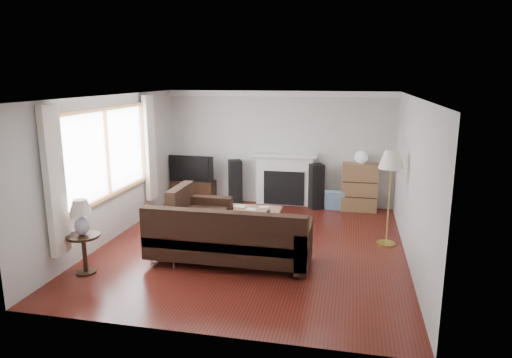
% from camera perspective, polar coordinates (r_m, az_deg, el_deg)
% --- Properties ---
extents(room, '(5.10, 5.60, 2.54)m').
position_cam_1_polar(room, '(7.44, -0.48, 0.62)').
color(room, '#531912').
rests_on(room, ground).
extents(window, '(0.12, 2.74, 1.54)m').
position_cam_1_polar(window, '(8.09, -18.03, 3.14)').
color(window, brown).
rests_on(window, room).
extents(curtain_near, '(0.10, 0.35, 2.10)m').
position_cam_1_polar(curtain_near, '(6.84, -23.87, -0.29)').
color(curtain_near, white).
rests_on(curtain_near, room).
extents(curtain_far, '(0.10, 0.35, 2.10)m').
position_cam_1_polar(curtain_far, '(9.42, -13.13, 3.80)').
color(curtain_far, white).
rests_on(curtain_far, room).
extents(fireplace, '(1.40, 0.26, 1.15)m').
position_cam_1_polar(fireplace, '(10.10, 3.59, -0.06)').
color(fireplace, white).
rests_on(fireplace, room).
extents(tv_stand, '(0.96, 0.43, 0.48)m').
position_cam_1_polar(tv_stand, '(10.54, -7.79, -1.48)').
color(tv_stand, black).
rests_on(tv_stand, ground).
extents(television, '(1.03, 0.14, 0.59)m').
position_cam_1_polar(television, '(10.42, -7.88, 1.39)').
color(television, black).
rests_on(television, tv_stand).
extents(speaker_left, '(0.38, 0.41, 0.99)m').
position_cam_1_polar(speaker_left, '(10.21, -2.61, -0.38)').
color(speaker_left, black).
rests_on(speaker_left, ground).
extents(speaker_right, '(0.38, 0.41, 0.97)m').
position_cam_1_polar(speaker_right, '(9.92, 7.51, -0.90)').
color(speaker_right, black).
rests_on(speaker_right, ground).
extents(bookshelf, '(0.74, 0.35, 1.02)m').
position_cam_1_polar(bookshelf, '(9.91, 12.83, -1.00)').
color(bookshelf, brown).
rests_on(bookshelf, ground).
extents(globe_lamp, '(0.27, 0.27, 0.27)m').
position_cam_1_polar(globe_lamp, '(9.78, 13.01, 2.66)').
color(globe_lamp, white).
rests_on(globe_lamp, bookshelf).
extents(sectional_sofa, '(2.68, 1.96, 0.87)m').
position_cam_1_polar(sectional_sofa, '(7.03, -3.36, -7.08)').
color(sectional_sofa, black).
rests_on(sectional_sofa, ground).
extents(coffee_table, '(1.08, 0.60, 0.42)m').
position_cam_1_polar(coffee_table, '(8.52, -0.52, -5.04)').
color(coffee_table, '#905E45').
rests_on(coffee_table, ground).
extents(footstool, '(0.50, 0.50, 0.33)m').
position_cam_1_polar(footstool, '(7.77, -10.00, -7.36)').
color(footstool, black).
rests_on(footstool, ground).
extents(floor_lamp, '(0.45, 0.45, 1.62)m').
position_cam_1_polar(floor_lamp, '(7.95, 16.28, -2.35)').
color(floor_lamp, gold).
rests_on(floor_lamp, ground).
extents(side_table, '(0.47, 0.47, 0.59)m').
position_cam_1_polar(side_table, '(7.14, -20.64, -8.77)').
color(side_table, black).
rests_on(side_table, ground).
extents(table_lamp, '(0.32, 0.32, 0.52)m').
position_cam_1_polar(table_lamp, '(6.97, -20.99, -4.54)').
color(table_lamp, silver).
rests_on(table_lamp, side_table).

